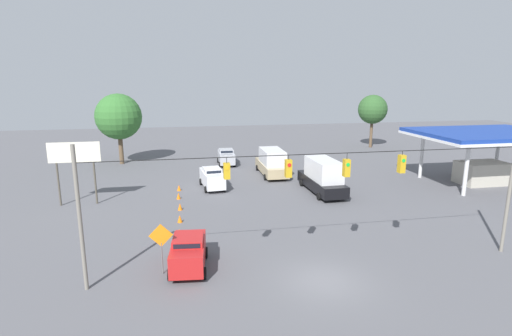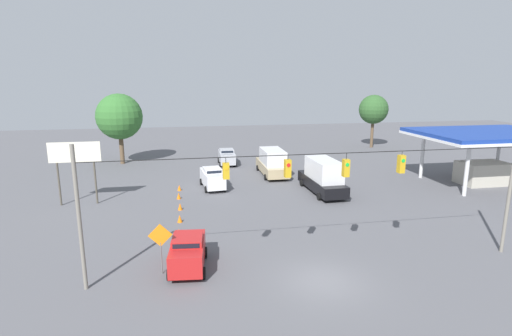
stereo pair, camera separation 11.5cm
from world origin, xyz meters
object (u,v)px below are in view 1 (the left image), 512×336
at_px(traffic_cone_second, 179,233).
at_px(traffic_cone_fifth, 179,196).
at_px(traffic_cone_third, 180,219).
at_px(tree_horizon_left, 373,110).
at_px(traffic_cone_fourth, 180,207).
at_px(box_truck_black_oncoming_far, 322,176).
at_px(traffic_cone_farthest, 179,188).
at_px(sedan_red_parked_shoulder, 189,252).
at_px(box_truck_tan_oncoming_deep, 272,162).
at_px(sedan_white_withflow_far, 212,178).
at_px(sedan_silver_withflow_deep, 226,157).
at_px(traffic_cone_nearest, 180,251).
at_px(roadside_billboard, 75,158).
at_px(work_zone_sign, 161,239).
at_px(tree_horizon_right, 119,117).
at_px(gas_station, 485,146).
at_px(overhead_signal_span, 319,188).

bearing_deg(traffic_cone_second, traffic_cone_fifth, -89.73).
xyz_separation_m(traffic_cone_third, tree_horizon_left, (-28.78, -27.68, 5.44)).
relative_size(traffic_cone_fourth, traffic_cone_fifth, 1.00).
xyz_separation_m(box_truck_black_oncoming_far, traffic_cone_farthest, (12.97, -3.11, -1.26)).
bearing_deg(sedan_red_parked_shoulder, tree_horizon_left, -128.88).
height_order(box_truck_tan_oncoming_deep, box_truck_black_oncoming_far, box_truck_black_oncoming_far).
relative_size(sedan_white_withflow_far, traffic_cone_fifth, 8.22).
distance_m(traffic_cone_fourth, traffic_cone_fifth, 3.06).
bearing_deg(traffic_cone_second, tree_horizon_left, -133.44).
bearing_deg(traffic_cone_fourth, sedan_silver_withflow_deep, -108.94).
bearing_deg(traffic_cone_nearest, roadside_billboard, -54.67).
xyz_separation_m(traffic_cone_third, roadside_billboard, (8.26, -5.90, 3.67)).
bearing_deg(traffic_cone_farthest, traffic_cone_third, 90.25).
height_order(work_zone_sign, tree_horizon_right, tree_horizon_right).
height_order(gas_station, roadside_billboard, roadside_billboard).
distance_m(box_truck_black_oncoming_far, gas_station, 16.93).
relative_size(sedan_white_withflow_far, tree_horizon_right, 0.54).
height_order(overhead_signal_span, traffic_cone_second, overhead_signal_span).
bearing_deg(box_truck_tan_oncoming_deep, traffic_cone_farthest, 23.90).
bearing_deg(traffic_cone_fifth, roadside_billboard, 0.13).
distance_m(box_truck_black_oncoming_far, traffic_cone_nearest, 17.18).
bearing_deg(overhead_signal_span, traffic_cone_third, -49.82).
height_order(overhead_signal_span, tree_horizon_right, tree_horizon_right).
bearing_deg(work_zone_sign, tree_horizon_right, -78.73).
height_order(overhead_signal_span, box_truck_black_oncoming_far, overhead_signal_span).
relative_size(traffic_cone_fifth, work_zone_sign, 0.20).
relative_size(sedan_red_parked_shoulder, tree_horizon_right, 0.48).
bearing_deg(traffic_cone_second, traffic_cone_farthest, -90.05).
height_order(traffic_cone_third, tree_horizon_right, tree_horizon_right).
xyz_separation_m(overhead_signal_span, work_zone_sign, (8.35, -0.94, -2.62)).
distance_m(box_truck_black_oncoming_far, traffic_cone_third, 14.11).
distance_m(sedan_silver_withflow_deep, traffic_cone_fifth, 14.57).
distance_m(traffic_cone_second, tree_horizon_left, 42.28).
bearing_deg(sedan_white_withflow_far, traffic_cone_second, 74.88).
bearing_deg(roadside_billboard, box_truck_black_oncoming_far, 178.90).
bearing_deg(traffic_cone_fourth, traffic_cone_third, 89.50).
distance_m(traffic_cone_nearest, traffic_cone_farthest, 14.32).
bearing_deg(traffic_cone_third, gas_station, -169.36).
distance_m(roadside_billboard, tree_horizon_left, 43.01).
relative_size(sedan_red_parked_shoulder, traffic_cone_fourth, 7.26).
bearing_deg(traffic_cone_third, work_zone_sign, 83.14).
height_order(traffic_cone_nearest, traffic_cone_third, same).
height_order(gas_station, tree_horizon_left, tree_horizon_left).
bearing_deg(gas_station, sedan_red_parked_shoulder, 24.01).
bearing_deg(gas_station, tree_horizon_right, -24.57).
height_order(box_truck_black_oncoming_far, gas_station, gas_station).
xyz_separation_m(traffic_cone_nearest, roadside_billboard, (8.23, -11.61, 3.67)).
relative_size(box_truck_black_oncoming_far, traffic_cone_fourth, 12.92).
bearing_deg(tree_horizon_left, sedan_silver_withflow_deep, 19.95).
height_order(sedan_silver_withflow_deep, traffic_cone_third, sedan_silver_withflow_deep).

